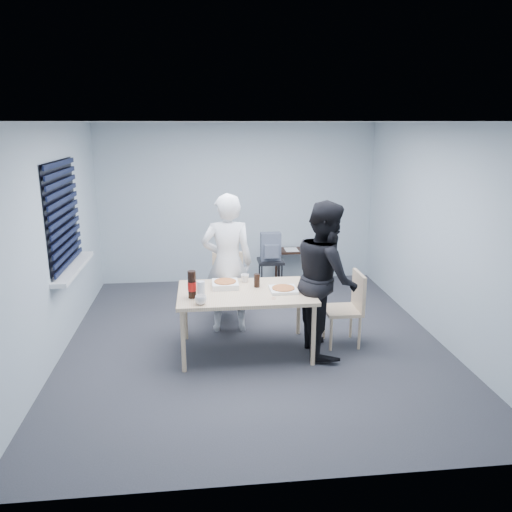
{
  "coord_description": "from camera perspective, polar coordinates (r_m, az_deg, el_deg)",
  "views": [
    {
      "loc": [
        -0.6,
        -5.61,
        2.59
      ],
      "look_at": [
        0.03,
        0.1,
        1.05
      ],
      "focal_mm": 35.0,
      "sensor_mm": 36.0,
      "label": 1
    }
  ],
  "objects": [
    {
      "name": "pizza_box_a",
      "position": [
        5.8,
        -3.54,
        -3.22
      ],
      "size": [
        0.3,
        0.3,
        0.07
      ],
      "rotation": [
        0.0,
        0.0,
        -0.28
      ],
      "color": "white",
      "rests_on": "dining_table"
    },
    {
      "name": "plastic_cups",
      "position": [
        5.41,
        -6.29,
        -3.92
      ],
      "size": [
        0.09,
        0.09,
        0.2
      ],
      "primitive_type": "cylinder",
      "rotation": [
        0.0,
        0.0,
        0.05
      ],
      "color": "silver",
      "rests_on": "dining_table"
    },
    {
      "name": "rubber_band",
      "position": [
        5.44,
        1.99,
        -4.86
      ],
      "size": [
        0.07,
        0.07,
        0.0
      ],
      "primitive_type": "torus",
      "rotation": [
        0.0,
        0.0,
        0.44
      ],
      "color": "red",
      "rests_on": "dining_table"
    },
    {
      "name": "person_black",
      "position": [
        5.72,
        7.96,
        -2.51
      ],
      "size": [
        0.47,
        0.86,
        1.77
      ],
      "primitive_type": "imported",
      "rotation": [
        0.0,
        0.0,
        1.57
      ],
      "color": "black",
      "rests_on": "ground"
    },
    {
      "name": "person_white",
      "position": [
        6.25,
        -3.28,
        -0.86
      ],
      "size": [
        0.65,
        0.42,
        1.77
      ],
      "primitive_type": "imported",
      "rotation": [
        0.0,
        0.0,
        3.14
      ],
      "color": "white",
      "rests_on": "ground"
    },
    {
      "name": "mug_b",
      "position": [
        5.98,
        -1.28,
        -2.54
      ],
      "size": [
        0.1,
        0.1,
        0.09
      ],
      "primitive_type": "imported",
      "color": "white",
      "rests_on": "dining_table"
    },
    {
      "name": "chair_far",
      "position": [
        6.78,
        -3.16,
        -2.87
      ],
      "size": [
        0.42,
        0.42,
        0.89
      ],
      "color": "beige",
      "rests_on": "ground"
    },
    {
      "name": "backpack",
      "position": [
        7.63,
        1.7,
        1.04
      ],
      "size": [
        0.31,
        0.22,
        0.43
      ],
      "rotation": [
        0.0,
        0.0,
        -0.4
      ],
      "color": "slate",
      "rests_on": "stool"
    },
    {
      "name": "stool",
      "position": [
        7.73,
        1.66,
        -1.23
      ],
      "size": [
        0.39,
        0.39,
        0.54
      ],
      "color": "black",
      "rests_on": "ground"
    },
    {
      "name": "papers",
      "position": [
        8.27,
        4.06,
        0.74
      ],
      "size": [
        0.3,
        0.35,
        0.0
      ],
      "primitive_type": "cube",
      "rotation": [
        0.0,
        0.0,
        0.39
      ],
      "color": "white",
      "rests_on": "side_table"
    },
    {
      "name": "side_table",
      "position": [
        8.33,
        5.05,
        0.23
      ],
      "size": [
        0.83,
        0.37,
        0.56
      ],
      "color": "black",
      "rests_on": "ground"
    },
    {
      "name": "mug_a",
      "position": [
        5.28,
        -6.33,
        -5.01
      ],
      "size": [
        0.17,
        0.17,
        0.1
      ],
      "primitive_type": "imported",
      "rotation": [
        0.0,
        0.0,
        0.52
      ],
      "color": "white",
      "rests_on": "dining_table"
    },
    {
      "name": "dining_table",
      "position": [
        5.69,
        -1.2,
        -4.58
      ],
      "size": [
        1.53,
        0.97,
        0.74
      ],
      "color": "beige",
      "rests_on": "ground"
    },
    {
      "name": "room",
      "position": [
        6.33,
        -20.89,
        3.54
      ],
      "size": [
        5.0,
        5.0,
        5.0
      ],
      "color": "#313137",
      "rests_on": "ground"
    },
    {
      "name": "black_box",
      "position": [
        8.38,
        6.5,
        1.04
      ],
      "size": [
        0.15,
        0.13,
        0.05
      ],
      "primitive_type": "cube",
      "rotation": [
        0.0,
        0.0,
        0.43
      ],
      "color": "black",
      "rests_on": "side_table"
    },
    {
      "name": "cola_glass",
      "position": [
        5.78,
        0.11,
        -2.82
      ],
      "size": [
        0.09,
        0.09,
        0.15
      ],
      "primitive_type": "cylinder",
      "rotation": [
        0.0,
        0.0,
        -0.24
      ],
      "color": "black",
      "rests_on": "dining_table"
    },
    {
      "name": "chair_right",
      "position": [
        6.05,
        10.64,
        -5.37
      ],
      "size": [
        0.42,
        0.42,
        0.89
      ],
      "color": "beige",
      "rests_on": "ground"
    },
    {
      "name": "soda_bottle",
      "position": [
        5.46,
        -7.32,
        -3.3
      ],
      "size": [
        0.1,
        0.1,
        0.3
      ],
      "rotation": [
        0.0,
        0.0,
        -0.05
      ],
      "color": "black",
      "rests_on": "dining_table"
    },
    {
      "name": "pizza_box_b",
      "position": [
        5.67,
        3.14,
        -3.83
      ],
      "size": [
        0.3,
        0.3,
        0.04
      ],
      "rotation": [
        0.0,
        0.0,
        -0.06
      ],
      "color": "white",
      "rests_on": "dining_table"
    }
  ]
}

